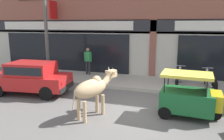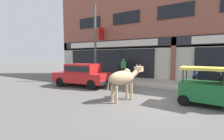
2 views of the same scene
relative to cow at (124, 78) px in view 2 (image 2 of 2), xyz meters
name	(u,v)px [view 2 (image 2 of 2)]	position (x,y,z in m)	size (l,w,h in m)	color
ground_plane	(156,98)	(1.17, 1.07, -1.01)	(90.00, 90.00, 0.00)	#605E5B
sidewalk	(169,84)	(1.17, 4.68, -0.93)	(19.00, 2.83, 0.16)	#A8A093
shop_building	(175,27)	(1.17, 6.36, 3.12)	(23.00, 1.40, 8.68)	#8E5142
cow	(124,78)	(0.00, 0.00, 0.00)	(1.10, 2.03, 1.61)	tan
car_1	(82,74)	(-3.69, 1.50, -0.19)	(3.74, 2.02, 1.46)	black
auto_rickshaw	(206,89)	(3.12, 1.00, -0.35)	(2.03, 1.26, 1.52)	black
motorcycle_0	(195,79)	(2.69, 4.56, -0.46)	(0.52, 1.81, 0.88)	black
pedestrian	(123,66)	(-2.54, 5.26, 0.14)	(0.50, 0.32, 1.60)	#2D2D33
utility_pole	(95,42)	(-4.15, 3.57, 2.01)	(0.18, 0.18, 5.72)	#595651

